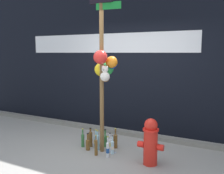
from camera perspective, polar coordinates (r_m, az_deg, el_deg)
The scene contains 18 objects.
ground_plane at distance 4.55m, azimuth -3.81°, elevation -15.53°, with size 14.00×14.00×0.00m, color gray.
building_wall at distance 5.83m, azimuth 5.42°, elevation 7.59°, with size 10.00×0.21×3.57m.
curb_strip at distance 5.66m, azimuth 3.38°, elevation -10.34°, with size 8.00×0.12×0.08m, color slate.
memorial_post at distance 4.49m, azimuth -1.76°, elevation 6.58°, with size 0.58×0.52×2.98m.
fire_hydrant at distance 4.21m, azimuth 8.64°, elevation -11.97°, with size 0.43×0.26×0.76m.
bottle_0 at distance 4.59m, azimuth -3.60°, elevation -13.21°, with size 0.06×0.06×0.37m.
bottle_1 at distance 4.51m, azimuth -0.97°, elevation -13.78°, with size 0.06×0.06×0.37m.
bottle_2 at distance 4.98m, azimuth -1.53°, elevation -11.78°, with size 0.07×0.07×0.34m.
bottle_3 at distance 4.81m, azimuth -3.26°, elevation -12.09°, with size 0.07×0.07×0.38m.
bottle_4 at distance 4.91m, azimuth 0.78°, elevation -11.81°, with size 0.08×0.08×0.38m.
bottle_5 at distance 4.99m, azimuth -4.83°, elevation -11.39°, with size 0.07×0.07×0.37m.
bottle_6 at distance 5.03m, azimuth -3.64°, elevation -11.79°, with size 0.08×0.08×0.33m.
bottle_7 at distance 4.84m, azimuth -5.43°, elevation -12.50°, with size 0.08×0.08×0.32m.
bottle_8 at distance 5.00m, azimuth -6.56°, elevation -11.61°, with size 0.06×0.06×0.36m.
bottle_9 at distance 4.80m, azimuth -0.47°, elevation -12.59°, with size 0.08×0.08×0.33m.
bottle_10 at distance 4.65m, azimuth 0.09°, elevation -13.25°, with size 0.06×0.06×0.34m.
litter_0 at distance 4.76m, azimuth 0.18°, elevation -14.37°, with size 0.13×0.06×0.01m, color #8C99B2.
litter_1 at distance 5.38m, azimuth 14.92°, elevation -11.99°, with size 0.07×0.07×0.01m, color tan.
Camera 1 is at (2.16, -3.57, 1.79)m, focal length 40.83 mm.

